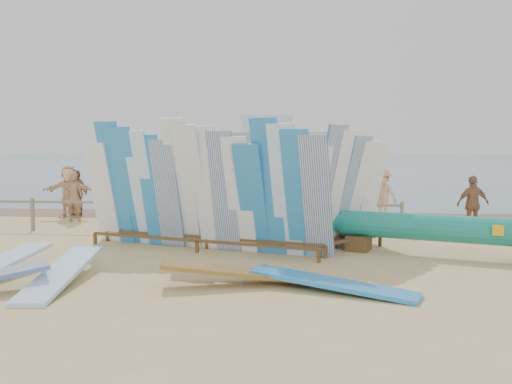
# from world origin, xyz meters

# --- Properties ---
(ground) EXTENTS (160.00, 160.00, 0.00)m
(ground) POSITION_xyz_m (0.00, 0.00, 0.00)
(ground) COLOR tan
(ground) RESTS_ON ground
(ocean) EXTENTS (320.00, 240.00, 0.02)m
(ocean) POSITION_xyz_m (0.00, 128.00, 0.00)
(ocean) COLOR slate
(ocean) RESTS_ON ground
(wet_sand_strip) EXTENTS (40.00, 2.60, 0.01)m
(wet_sand_strip) POSITION_xyz_m (0.00, 7.20, 0.00)
(wet_sand_strip) COLOR brown
(wet_sand_strip) RESTS_ON ground
(distant_ship) EXTENTS (45.00, 8.00, 14.00)m
(distant_ship) POSITION_xyz_m (-12.00, 180.00, 5.31)
(distant_ship) COLOR #999EA3
(distant_ship) RESTS_ON ocean
(fence) EXTENTS (12.08, 0.08, 0.90)m
(fence) POSITION_xyz_m (0.00, 3.00, 0.63)
(fence) COLOR gray
(fence) RESTS_ON ground
(main_surfboard_rack) EXTENTS (5.84, 2.40, 2.93)m
(main_surfboard_rack) POSITION_xyz_m (1.26, 0.51, 1.31)
(main_surfboard_rack) COLOR brown
(main_surfboard_rack) RESTS_ON ground
(side_surfboard_rack) EXTENTS (2.14, 2.13, 2.77)m
(side_surfboard_rack) POSITION_xyz_m (4.39, 0.91, 1.24)
(side_surfboard_rack) COLOR brown
(side_surfboard_rack) RESTS_ON ground
(outrigger_canoe) EXTENTS (6.05, 2.55, 0.89)m
(outrigger_canoe) POSITION_xyz_m (6.33, 0.36, 0.57)
(outrigger_canoe) COLOR brown
(outrigger_canoe) RESTS_ON ground
(vendor_table) EXTENTS (0.96, 0.79, 1.11)m
(vendor_table) POSITION_xyz_m (2.17, 1.26, 0.37)
(vendor_table) COLOR brown
(vendor_table) RESTS_ON ground
(flat_board_d) EXTENTS (2.73, 1.46, 0.26)m
(flat_board_d) POSITION_xyz_m (4.02, -2.65, 0.00)
(flat_board_d) COLOR #2983CE
(flat_board_d) RESTS_ON ground
(flat_board_b) EXTENTS (0.77, 2.72, 0.40)m
(flat_board_b) POSITION_xyz_m (-0.47, -2.68, 0.00)
(flat_board_b) COLOR #9CCBFB
(flat_board_b) RESTS_ON ground
(flat_board_c) EXTENTS (2.74, 1.10, 0.42)m
(flat_board_c) POSITION_xyz_m (2.55, -2.39, 0.00)
(flat_board_c) COLOR olive
(flat_board_c) RESTS_ON ground
(beach_chair_left) EXTENTS (0.75, 0.76, 0.96)m
(beach_chair_left) POSITION_xyz_m (1.58, 3.87, 0.28)
(beach_chair_left) COLOR red
(beach_chair_left) RESTS_ON ground
(beach_chair_right) EXTENTS (0.77, 0.78, 0.90)m
(beach_chair_right) POSITION_xyz_m (1.66, 3.87, 0.26)
(beach_chair_right) COLOR red
(beach_chair_right) RESTS_ON ground
(stroller) EXTENTS (0.67, 0.91, 1.20)m
(stroller) POSITION_xyz_m (2.22, 3.58, 0.48)
(stroller) COLOR red
(stroller) RESTS_ON ground
(beachgoer_11) EXTENTS (1.67, 0.73, 1.74)m
(beachgoer_11) POSITION_xyz_m (-4.23, 5.79, 0.87)
(beachgoer_11) COLOR beige
(beachgoer_11) RESTS_ON ground
(beachgoer_9) EXTENTS (1.12, 1.01, 1.67)m
(beachgoer_9) POSITION_xyz_m (5.84, 5.66, 0.83)
(beachgoer_9) COLOR tan
(beachgoer_9) RESTS_ON ground
(beachgoer_1) EXTENTS (0.57, 0.32, 1.54)m
(beachgoer_1) POSITION_xyz_m (-3.67, 4.92, 0.77)
(beachgoer_1) COLOR #8C6042
(beachgoer_1) RESTS_ON ground
(beachgoer_10) EXTENTS (0.97, 0.59, 1.54)m
(beachgoer_10) POSITION_xyz_m (8.02, 3.90, 0.77)
(beachgoer_10) COLOR #8C6042
(beachgoer_10) RESTS_ON ground
(beachgoer_extra_1) EXTENTS (0.99, 0.75, 1.55)m
(beachgoer_extra_1) POSITION_xyz_m (-4.24, 6.41, 0.78)
(beachgoer_extra_1) COLOR #8C6042
(beachgoer_extra_1) RESTS_ON ground
(beachgoer_7) EXTENTS (0.50, 0.65, 1.57)m
(beachgoer_7) POSITION_xyz_m (4.64, 6.05, 0.78)
(beachgoer_7) COLOR #8C6042
(beachgoer_7) RESTS_ON ground
(beachgoer_8) EXTENTS (0.72, 0.89, 1.64)m
(beachgoer_8) POSITION_xyz_m (3.32, 3.60, 0.82)
(beachgoer_8) COLOR beige
(beachgoer_8) RESTS_ON ground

